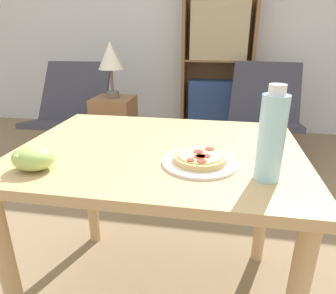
{
  "coord_description": "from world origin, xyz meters",
  "views": [
    {
      "loc": [
        0.36,
        -1.11,
        1.16
      ],
      "look_at": [
        0.21,
        -0.22,
        0.81
      ],
      "focal_mm": 32.0,
      "sensor_mm": 36.0,
      "label": 1
    }
  ],
  "objects_px": {
    "pizza_on_plate": "(200,160)",
    "drink_bottle": "(271,137)",
    "lounge_chair_far": "(262,128)",
    "lounge_chair_near": "(72,128)",
    "table_lamp": "(110,58)",
    "side_table": "(115,132)",
    "grape_bunch": "(33,158)",
    "bookshelf": "(217,67)"
  },
  "relations": [
    {
      "from": "pizza_on_plate",
      "to": "drink_bottle",
      "type": "height_order",
      "value": "drink_bottle"
    },
    {
      "from": "pizza_on_plate",
      "to": "lounge_chair_far",
      "type": "xyz_separation_m",
      "value": [
        0.47,
        1.97,
        -0.48
      ]
    },
    {
      "from": "lounge_chair_near",
      "to": "table_lamp",
      "type": "bearing_deg",
      "value": -17.83
    },
    {
      "from": "side_table",
      "to": "drink_bottle",
      "type": "bearing_deg",
      "value": -56.75
    },
    {
      "from": "pizza_on_plate",
      "to": "table_lamp",
      "type": "bearing_deg",
      "value": 119.11
    },
    {
      "from": "pizza_on_plate",
      "to": "drink_bottle",
      "type": "relative_size",
      "value": 0.9
    },
    {
      "from": "pizza_on_plate",
      "to": "lounge_chair_far",
      "type": "height_order",
      "value": "lounge_chair_far"
    },
    {
      "from": "drink_bottle",
      "to": "table_lamp",
      "type": "distance_m",
      "value": 1.94
    },
    {
      "from": "lounge_chair_far",
      "to": "side_table",
      "type": "height_order",
      "value": "lounge_chair_far"
    },
    {
      "from": "table_lamp",
      "to": "pizza_on_plate",
      "type": "bearing_deg",
      "value": -60.89
    },
    {
      "from": "drink_bottle",
      "to": "side_table",
      "type": "relative_size",
      "value": 0.45
    },
    {
      "from": "pizza_on_plate",
      "to": "side_table",
      "type": "bearing_deg",
      "value": 119.11
    },
    {
      "from": "grape_bunch",
      "to": "lounge_chair_far",
      "type": "height_order",
      "value": "lounge_chair_far"
    },
    {
      "from": "pizza_on_plate",
      "to": "side_table",
      "type": "height_order",
      "value": "pizza_on_plate"
    },
    {
      "from": "bookshelf",
      "to": "table_lamp",
      "type": "height_order",
      "value": "bookshelf"
    },
    {
      "from": "grape_bunch",
      "to": "lounge_chair_far",
      "type": "relative_size",
      "value": 0.15
    },
    {
      "from": "lounge_chair_far",
      "to": "pizza_on_plate",
      "type": "bearing_deg",
      "value": -97.43
    },
    {
      "from": "grape_bunch",
      "to": "table_lamp",
      "type": "distance_m",
      "value": 1.72
    },
    {
      "from": "lounge_chair_near",
      "to": "lounge_chair_far",
      "type": "height_order",
      "value": "same"
    },
    {
      "from": "drink_bottle",
      "to": "side_table",
      "type": "distance_m",
      "value": 2.02
    },
    {
      "from": "bookshelf",
      "to": "grape_bunch",
      "type": "bearing_deg",
      "value": -100.51
    },
    {
      "from": "lounge_chair_far",
      "to": "bookshelf",
      "type": "bearing_deg",
      "value": 130.88
    },
    {
      "from": "pizza_on_plate",
      "to": "table_lamp",
      "type": "xyz_separation_m",
      "value": [
        -0.86,
        1.54,
        0.19
      ]
    },
    {
      "from": "lounge_chair_far",
      "to": "bookshelf",
      "type": "distance_m",
      "value": 0.96
    },
    {
      "from": "grape_bunch",
      "to": "pizza_on_plate",
      "type": "bearing_deg",
      "value": 14.8
    },
    {
      "from": "drink_bottle",
      "to": "side_table",
      "type": "height_order",
      "value": "drink_bottle"
    },
    {
      "from": "pizza_on_plate",
      "to": "drink_bottle",
      "type": "bearing_deg",
      "value": -20.49
    },
    {
      "from": "lounge_chair_near",
      "to": "side_table",
      "type": "relative_size",
      "value": 1.41
    },
    {
      "from": "grape_bunch",
      "to": "bookshelf",
      "type": "bearing_deg",
      "value": 79.49
    },
    {
      "from": "drink_bottle",
      "to": "lounge_chair_far",
      "type": "relative_size",
      "value": 0.32
    },
    {
      "from": "drink_bottle",
      "to": "lounge_chair_far",
      "type": "bearing_deg",
      "value": 82.41
    },
    {
      "from": "pizza_on_plate",
      "to": "side_table",
      "type": "distance_m",
      "value": 1.82
    },
    {
      "from": "pizza_on_plate",
      "to": "lounge_chair_near",
      "type": "relative_size",
      "value": 0.28
    },
    {
      "from": "bookshelf",
      "to": "pizza_on_plate",
      "type": "bearing_deg",
      "value": -90.09
    },
    {
      "from": "table_lamp",
      "to": "side_table",
      "type": "bearing_deg",
      "value": 0.0
    },
    {
      "from": "pizza_on_plate",
      "to": "bookshelf",
      "type": "bearing_deg",
      "value": 89.91
    },
    {
      "from": "lounge_chair_near",
      "to": "lounge_chair_far",
      "type": "xyz_separation_m",
      "value": [
        1.82,
        0.3,
        0.0
      ]
    },
    {
      "from": "drink_bottle",
      "to": "bookshelf",
      "type": "height_order",
      "value": "bookshelf"
    },
    {
      "from": "pizza_on_plate",
      "to": "table_lamp",
      "type": "relative_size",
      "value": 0.54
    },
    {
      "from": "bookshelf",
      "to": "table_lamp",
      "type": "distance_m",
      "value": 1.41
    },
    {
      "from": "lounge_chair_far",
      "to": "table_lamp",
      "type": "bearing_deg",
      "value": -156.22
    },
    {
      "from": "bookshelf",
      "to": "table_lamp",
      "type": "xyz_separation_m",
      "value": [
        -0.86,
        -1.1,
        0.18
      ]
    }
  ]
}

